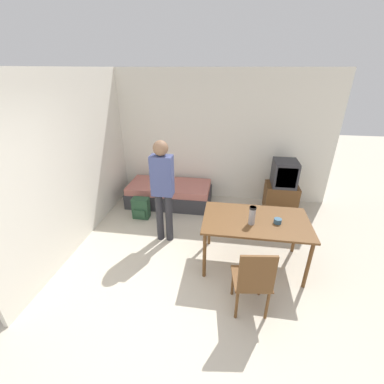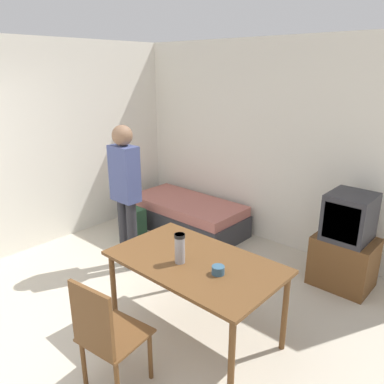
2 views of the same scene
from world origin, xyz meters
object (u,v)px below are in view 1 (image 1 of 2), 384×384
Objects in this scene: dining_table at (255,224)px; backpack at (141,208)px; thermos_flask at (252,215)px; tv at (282,188)px; mate_bowl at (278,221)px; person_standing at (163,185)px; wooden_chair at (253,279)px; daybed at (170,194)px.

dining_table is 3.52× the size of backpack.
thermos_flask reaches higher than dining_table.
thermos_flask is (-0.74, -1.85, 0.42)m from tv.
tv is 10.41× the size of mate_bowl.
person_standing is 6.65× the size of thermos_flask.
backpack is at bearing 153.81° from dining_table.
backpack is at bearing 136.07° from person_standing.
mate_bowl is at bearing 67.87° from wooden_chair.
daybed is at bearing 99.58° from person_standing.
daybed is 2.66m from mate_bowl.
thermos_flask is at bearing -29.49° from backpack.
mate_bowl is 2.65m from backpack.
wooden_chair is 2.80m from backpack.
person_standing is at bearing 159.22° from thermos_flask.
dining_table is 1.55× the size of wooden_chair.
person_standing reaches higher than dining_table.
backpack is at bearing 136.22° from wooden_chair.
tv is 1.13× the size of wooden_chair.
wooden_chair is 9.20× the size of mate_bowl.
daybed is at bearing -178.87° from tv.
person_standing is (-1.37, 1.31, 0.49)m from wooden_chair.
mate_bowl is 0.25× the size of backpack.
thermos_flask reaches higher than daybed.
tv is at bearing 74.50° from wooden_chair.
backpack is at bearing 155.71° from mate_bowl.
wooden_chair reaches higher than daybed.
tv is 0.73× the size of dining_table.
dining_table is at bearing -26.19° from backpack.
daybed is 2.41m from dining_table.
dining_table is at bearing 56.14° from thermos_flask.
backpack is (-2.74, -0.71, -0.29)m from tv.
mate_bowl is at bearing 10.78° from thermos_flask.
person_standing is at bearing -43.93° from backpack.
dining_table reaches higher than daybed.
tv is at bearing 68.22° from thermos_flask.
thermos_flask is 2.52× the size of mate_bowl.
mate_bowl is (0.36, 0.07, -0.11)m from thermos_flask.
backpack is at bearing -122.13° from daybed.
mate_bowl is at bearing -24.29° from backpack.
wooden_chair reaches higher than backpack.
person_standing reaches higher than backpack.
daybed is 6.75× the size of thermos_flask.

